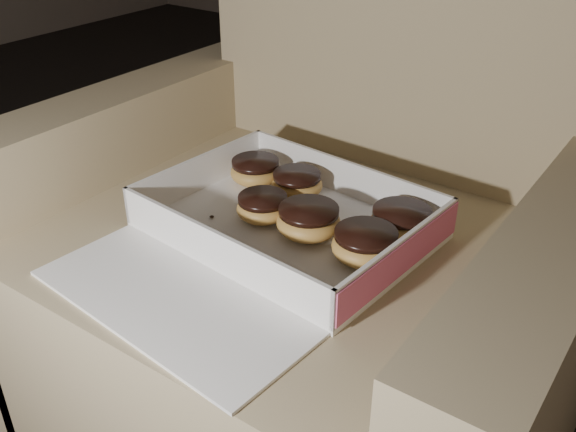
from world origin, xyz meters
The scene contains 12 objects.
floor centered at (0.00, 0.00, 0.00)m, with size 4.50×4.50×0.00m, color black.
armchair centered at (0.74, -0.16, 0.29)m, with size 0.88×0.74×0.92m.
bakery_box centered at (0.75, -0.28, 0.42)m, with size 0.43×0.49×0.07m.
donut_a centered at (0.70, -0.24, 0.44)m, with size 0.08×0.08×0.04m.
donut_b centered at (0.90, -0.16, 0.44)m, with size 0.09×0.09×0.05m.
donut_c centered at (0.79, -0.24, 0.44)m, with size 0.09×0.09×0.05m.
donut_d centered at (0.89, -0.25, 0.44)m, with size 0.09×0.09×0.05m.
donut_e centered at (0.62, -0.15, 0.44)m, with size 0.09×0.09×0.04m.
donut_f centered at (0.70, -0.14, 0.44)m, with size 0.08×0.08×0.04m.
crumb_a centered at (0.69, -0.33, 0.42)m, with size 0.01×0.01×0.00m, color black.
crumb_b centered at (0.64, -0.28, 0.42)m, with size 0.01×0.01×0.00m, color black.
crumb_c centered at (0.87, -0.37, 0.42)m, with size 0.01×0.01×0.00m, color black.
Camera 1 is at (1.23, -0.91, 0.91)m, focal length 40.00 mm.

